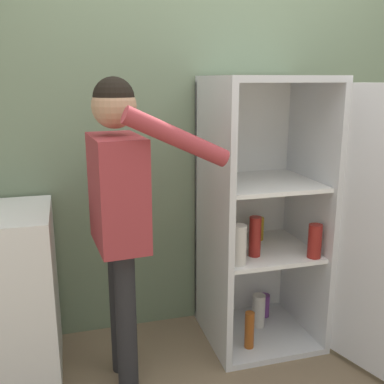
% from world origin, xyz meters
% --- Properties ---
extents(wall_back, '(7.00, 0.06, 2.55)m').
position_xyz_m(wall_back, '(0.00, 0.98, 1.27)').
color(wall_back, gray).
rests_on(wall_back, ground_plane).
extents(refrigerator, '(0.88, 1.23, 1.57)m').
position_xyz_m(refrigerator, '(0.33, 0.54, 0.77)').
color(refrigerator, silver).
rests_on(refrigerator, ground_plane).
extents(person, '(0.63, 0.54, 1.57)m').
position_xyz_m(person, '(-0.61, 0.43, 1.00)').
color(person, '#262628').
rests_on(person, ground_plane).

